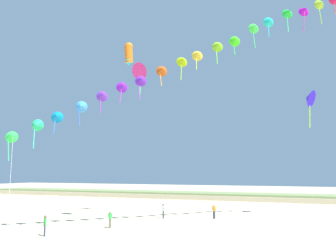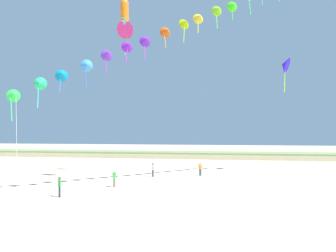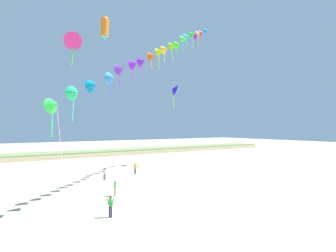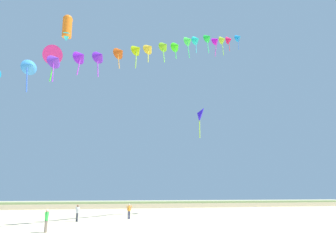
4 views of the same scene
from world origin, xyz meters
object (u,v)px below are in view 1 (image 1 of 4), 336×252
at_px(large_kite_mid_trail, 309,98).
at_px(large_kite_low_lead, 141,71).
at_px(person_mid_center, 163,210).
at_px(person_near_right, 110,218).
at_px(large_kite_high_solo, 129,53).
at_px(person_far_left, 45,224).
at_px(person_near_left, 214,210).

bearing_deg(large_kite_mid_trail, large_kite_low_lead, -163.52).
xyz_separation_m(person_mid_center, large_kite_mid_trail, (15.97, 7.22, 13.09)).
height_order(person_near_right, large_kite_high_solo, large_kite_high_solo).
height_order(person_mid_center, large_kite_low_lead, large_kite_low_lead).
relative_size(person_far_left, large_kite_low_lead, 0.39).
relative_size(person_near_left, person_near_right, 1.02).
bearing_deg(person_mid_center, person_near_left, 20.15).
bearing_deg(person_near_right, person_near_left, 54.96).
bearing_deg(person_near_right, person_mid_center, 77.49).
distance_m(person_near_left, person_far_left, 18.99).
distance_m(person_near_left, large_kite_high_solo, 19.97).
xyz_separation_m(person_near_left, large_kite_mid_trail, (10.54, 5.23, 13.08)).
distance_m(person_mid_center, large_kite_mid_trail, 21.87).
bearing_deg(large_kite_mid_trail, large_kite_high_solo, -145.00).
relative_size(person_near_left, large_kite_high_solo, 0.62).
height_order(large_kite_mid_trail, large_kite_high_solo, large_kite_high_solo).
bearing_deg(person_far_left, person_near_left, 58.40).
distance_m(person_far_left, large_kite_high_solo, 19.47).
height_order(person_far_left, large_kite_high_solo, large_kite_high_solo).
bearing_deg(person_far_left, person_mid_center, 72.30).
xyz_separation_m(large_kite_low_lead, large_kite_mid_trail, (19.73, 5.84, -4.07)).
xyz_separation_m(person_far_left, large_kite_mid_trail, (20.50, 21.41, 13.06)).
bearing_deg(person_mid_center, large_kite_low_lead, 159.81).
xyz_separation_m(person_near_left, large_kite_high_solo, (-7.29, -7.26, 17.12)).
bearing_deg(large_kite_mid_trail, person_near_right, -138.78).
height_order(person_near_right, person_far_left, person_far_left).
height_order(person_near_left, large_kite_high_solo, large_kite_high_solo).
bearing_deg(large_kite_high_solo, person_mid_center, 70.48).
xyz_separation_m(person_near_left, person_far_left, (-9.95, -16.18, 0.02)).
distance_m(person_mid_center, large_kite_high_solo, 18.02).
height_order(person_near_right, large_kite_low_lead, large_kite_low_lead).
bearing_deg(person_near_left, large_kite_high_solo, -135.13).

